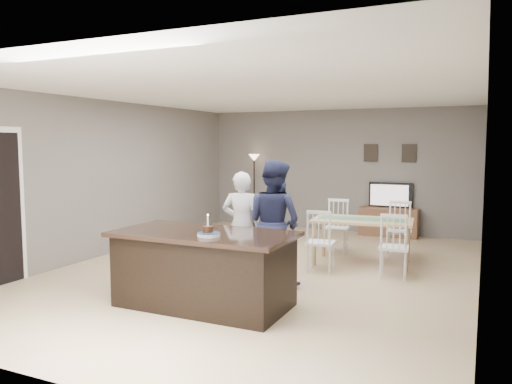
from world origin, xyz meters
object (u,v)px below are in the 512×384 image
at_px(floor_lamp, 254,170).
at_px(plate_stack, 209,235).
at_px(tv_console, 389,222).
at_px(dining_table, 362,227).
at_px(kitchen_island, 204,269).
at_px(birthday_cake, 208,231).
at_px(woman, 242,225).
at_px(man, 274,223).
at_px(television, 390,195).

bearing_deg(floor_lamp, plate_stack, -69.80).
height_order(tv_console, dining_table, dining_table).
xyz_separation_m(kitchen_island, birthday_cake, (0.18, -0.20, 0.50)).
xyz_separation_m(kitchen_island, woman, (-0.17, 1.35, 0.32)).
distance_m(tv_console, man, 4.45).
bearing_deg(birthday_cake, man, 81.30).
xyz_separation_m(kitchen_island, dining_table, (1.24, 2.90, 0.15)).
bearing_deg(dining_table, woman, -138.24).
relative_size(dining_table, floor_lamp, 1.12).
height_order(woman, plate_stack, woman).
bearing_deg(kitchen_island, birthday_cake, -48.99).
xyz_separation_m(man, plate_stack, (-0.20, -1.45, 0.06)).
bearing_deg(dining_table, kitchen_island, -119.02).
height_order(birthday_cake, plate_stack, birthday_cake).
bearing_deg(woman, floor_lamp, -83.93).
bearing_deg(dining_table, birthday_cake, -114.82).
xyz_separation_m(tv_console, birthday_cake, (-1.02, -5.77, 0.66)).
xyz_separation_m(television, floor_lamp, (-3.14, -0.05, 0.46)).
distance_m(birthday_cake, plate_stack, 0.05).
height_order(television, dining_table, television).
relative_size(tv_console, birthday_cake, 4.78).
distance_m(plate_stack, floor_lamp, 6.21).
relative_size(tv_console, woman, 0.78).
relative_size(kitchen_island, floor_lamp, 1.26).
bearing_deg(floor_lamp, tv_console, -0.36).
height_order(woman, dining_table, woman).
bearing_deg(television, woman, 72.29).
height_order(tv_console, woman, woman).
distance_m(man, floor_lamp, 4.97).
relative_size(television, man, 0.53).
bearing_deg(television, tv_console, 90.00).
distance_m(kitchen_island, man, 1.35).
bearing_deg(woman, birthday_cake, 85.96).
distance_m(woman, plate_stack, 1.62).
distance_m(kitchen_island, television, 5.78).
bearing_deg(television, dining_table, 90.91).
height_order(kitchen_island, tv_console, kitchen_island).
relative_size(tv_console, man, 0.70).
xyz_separation_m(television, plate_stack, (-1.00, -5.86, 0.06)).
bearing_deg(kitchen_island, tv_console, 77.84).
relative_size(plate_stack, floor_lamp, 0.16).
bearing_deg(man, woman, 4.26).
xyz_separation_m(television, woman, (-1.37, -4.29, -0.09)).
bearing_deg(television, floor_lamp, 0.91).
bearing_deg(man, television, -83.63).
bearing_deg(dining_table, tv_console, 85.15).
bearing_deg(floor_lamp, woman, -67.33).
xyz_separation_m(kitchen_island, tv_console, (1.20, 5.57, -0.15)).
bearing_deg(dining_table, plate_stack, -114.30).
distance_m(tv_console, floor_lamp, 3.30).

